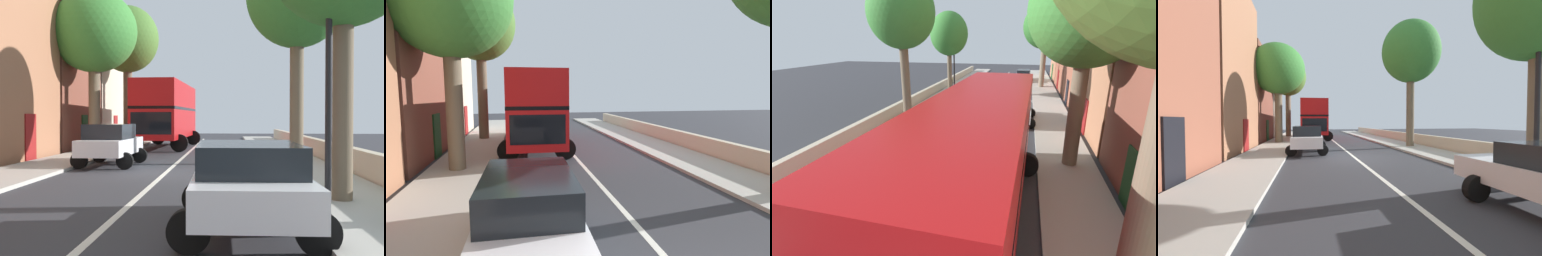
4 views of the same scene
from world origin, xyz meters
TOP-DOWN VIEW (x-y plane):
  - ground_plane at (0.00, 0.00)m, footprint 84.00×84.00m
  - road_centre_line at (0.00, 0.00)m, footprint 0.16×54.00m
  - sidewalk_left at (-4.90, 0.00)m, footprint 2.60×60.00m
  - sidewalk_right at (4.90, 0.00)m, footprint 2.60×60.00m
  - terraced_houses_left at (-8.50, -0.67)m, footprint 4.07×47.68m
  - boundary_wall_right at (6.45, 0.00)m, footprint 0.36×54.00m
  - double_decker_bus at (-1.70, 14.00)m, footprint 3.83×10.82m
  - parked_car_white_left_0 at (-2.50, 2.43)m, footprint 2.45×4.39m
  - street_tree_left_0 at (-5.03, 9.04)m, footprint 4.65×4.65m
  - street_tree_right_3 at (5.05, 4.01)m, footprint 4.28×4.28m
  - street_tree_left_4 at (-4.87, 16.92)m, footprint 4.38×4.38m
  - lamppost_right at (4.30, -6.05)m, footprint 0.32×0.32m

SIDE VIEW (x-z plane):
  - ground_plane at x=0.00m, z-range 0.00..0.00m
  - road_centre_line at x=0.00m, z-range 0.00..0.01m
  - sidewalk_left at x=-4.90m, z-range 0.00..0.12m
  - sidewalk_right at x=4.90m, z-range 0.00..0.12m
  - boundary_wall_right at x=6.45m, z-range 0.00..0.91m
  - parked_car_white_left_0 at x=-2.50m, z-range 0.11..1.79m
  - double_decker_bus at x=-1.70m, z-range 0.32..4.38m
  - lamppost_right at x=4.30m, z-range 0.65..6.96m
  - terraced_houses_left at x=-8.50m, z-range -0.55..10.27m
  - street_tree_left_0 at x=-5.03m, z-range 2.16..10.83m
  - street_tree_right_3 at x=5.05m, z-range 2.39..11.64m
  - street_tree_left_4 at x=-4.87m, z-range 2.50..12.16m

